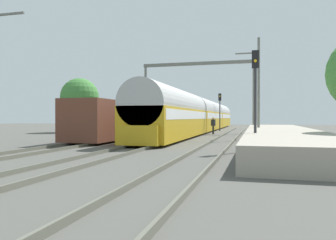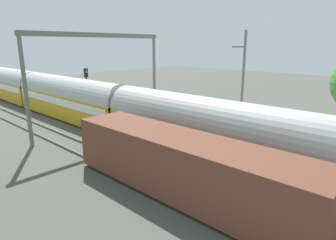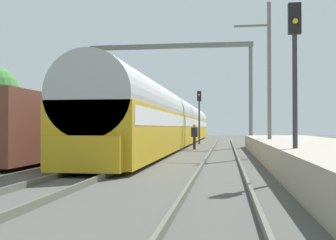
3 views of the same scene
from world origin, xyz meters
The scene contains 13 objects.
ground centered at (0.00, 0.00, 0.00)m, with size 120.00×120.00×0.00m, color #4F4E49.
track_far_west centered at (-4.08, 0.00, 0.08)m, with size 1.52×60.00×0.16m.
track_west centered at (0.00, 0.00, 0.08)m, with size 1.52×60.00×0.16m.
track_east centered at (4.08, 0.00, 0.08)m, with size 1.52×60.00×0.16m.
platform centered at (7.89, 2.00, 0.45)m, with size 4.40×28.00×0.90m.
passenger_train centered at (0.00, 20.06, 1.97)m, with size 2.93×49.20×3.82m.
freight_car centered at (-4.08, 2.53, 1.47)m, with size 2.80×13.00×2.70m.
person_crossing centered at (2.12, 11.81, 1.03)m, with size 0.45×0.34×1.73m.
railway_signal_near centered at (6.23, -4.05, 3.27)m, with size 0.36×0.30×5.12m.
railway_signal_far centered at (1.92, 20.20, 3.03)m, with size 0.36×0.30×4.70m.
catenary_gantry centered at (0.00, 14.81, 5.64)m, with size 12.55×0.28×7.86m.
catenary_pole_east_mid centered at (6.43, 5.51, 4.15)m, with size 1.90×0.20×8.00m.
tree_west_background centered at (-13.30, 12.56, 4.01)m, with size 4.37×4.37×6.21m.
Camera 1 is at (6.23, -21.50, 1.70)m, focal length 35.31 mm.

